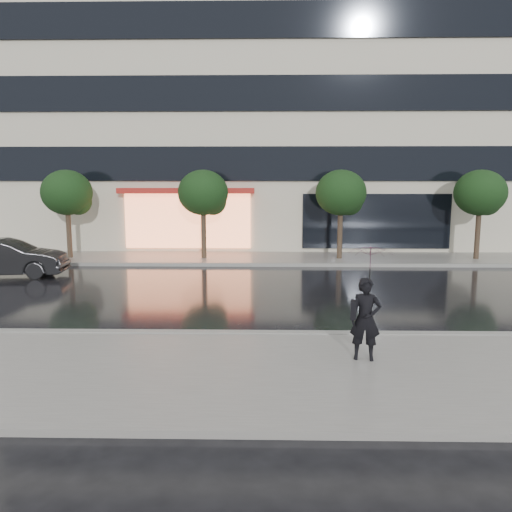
{
  "coord_description": "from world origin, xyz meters",
  "views": [
    {
      "loc": [
        -0.25,
        -11.86,
        3.5
      ],
      "look_at": [
        -0.53,
        2.07,
        1.4
      ],
      "focal_mm": 35.0,
      "sensor_mm": 36.0,
      "label": 1
    }
  ],
  "objects": [
    {
      "name": "tree_mid_east",
      "position": [
        3.06,
        10.03,
        2.92
      ],
      "size": [
        2.2,
        2.2,
        3.99
      ],
      "color": "#33261C",
      "rests_on": "ground"
    },
    {
      "name": "curb_near",
      "position": [
        0.0,
        -1.0,
        0.07
      ],
      "size": [
        60.0,
        0.25,
        0.14
      ],
      "primitive_type": "cube",
      "color": "gray",
      "rests_on": "ground"
    },
    {
      "name": "ground",
      "position": [
        0.0,
        0.0,
        0.0
      ],
      "size": [
        120.0,
        120.0,
        0.0
      ],
      "primitive_type": "plane",
      "color": "black",
      "rests_on": "ground"
    },
    {
      "name": "pedestrian_with_umbrella",
      "position": [
        1.67,
        -2.67,
        1.55
      ],
      "size": [
        0.98,
        1.0,
        2.2
      ],
      "rotation": [
        0.0,
        0.0,
        -0.16
      ],
      "color": "black",
      "rests_on": "sidewalk_near"
    },
    {
      "name": "sidewalk_near",
      "position": [
        0.0,
        -3.25,
        0.06
      ],
      "size": [
        60.0,
        4.5,
        0.12
      ],
      "primitive_type": "cube",
      "color": "slate",
      "rests_on": "ground"
    },
    {
      "name": "curb_far",
      "position": [
        0.0,
        8.5,
        0.07
      ],
      "size": [
        60.0,
        0.25,
        0.14
      ],
      "primitive_type": "cube",
      "color": "gray",
      "rests_on": "ground"
    },
    {
      "name": "sidewalk_far",
      "position": [
        0.0,
        10.25,
        0.06
      ],
      "size": [
        60.0,
        3.5,
        0.12
      ],
      "primitive_type": "cube",
      "color": "slate",
      "rests_on": "ground"
    },
    {
      "name": "tree_far_east",
      "position": [
        9.06,
        10.03,
        2.92
      ],
      "size": [
        2.2,
        2.2,
        3.99
      ],
      "color": "#33261C",
      "rests_on": "ground"
    },
    {
      "name": "tree_far_west",
      "position": [
        -8.94,
        10.03,
        2.92
      ],
      "size": [
        2.2,
        2.2,
        3.99
      ],
      "color": "#33261C",
      "rests_on": "ground"
    },
    {
      "name": "office_building",
      "position": [
        -0.0,
        17.97,
        9.0
      ],
      "size": [
        30.0,
        12.76,
        18.0
      ],
      "color": "#BEB8A1",
      "rests_on": "ground"
    },
    {
      "name": "tree_mid_west",
      "position": [
        -2.94,
        10.03,
        2.92
      ],
      "size": [
        2.2,
        2.2,
        3.99
      ],
      "color": "#33261C",
      "rests_on": "ground"
    },
    {
      "name": "parked_car",
      "position": [
        -9.78,
        6.0,
        0.7
      ],
      "size": [
        4.38,
        1.99,
        1.39
      ],
      "primitive_type": "imported",
      "rotation": [
        0.0,
        0.0,
        1.7
      ],
      "color": "black",
      "rests_on": "ground"
    }
  ]
}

